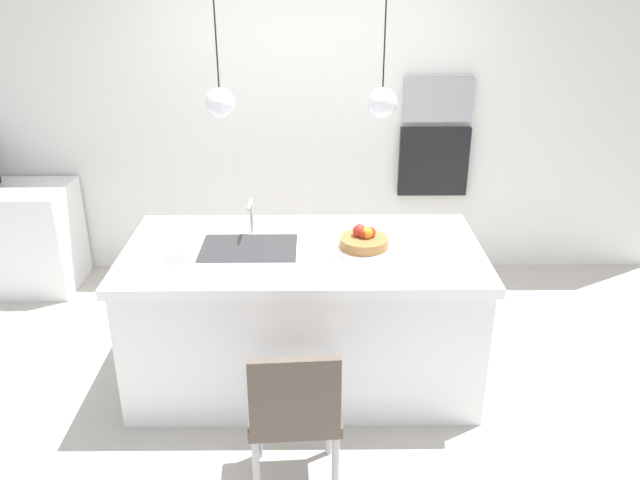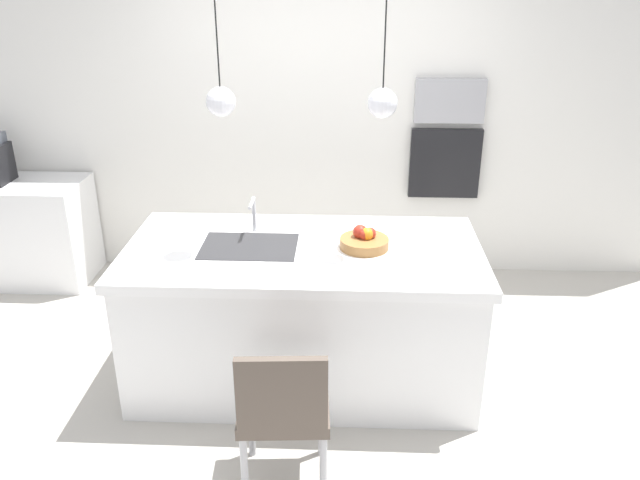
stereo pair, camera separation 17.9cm
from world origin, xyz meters
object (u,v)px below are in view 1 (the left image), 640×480
Objects in this scene: fruit_bowl at (364,240)px; microwave at (438,99)px; oven at (433,161)px; chair_near at (294,408)px.

fruit_bowl is 0.53× the size of microwave.
microwave reaches higher than fruit_bowl.
oven is 0.65× the size of chair_near.
oven reaches higher than chair_near.
oven is 2.79m from chair_near.
fruit_bowl is at bearing 68.45° from chair_near.
microwave is at bearing 67.37° from chair_near.
chair_near is at bearing -112.63° from microwave.
oven is at bearing 0.00° from microwave.
fruit_bowl is 1.14m from chair_near.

